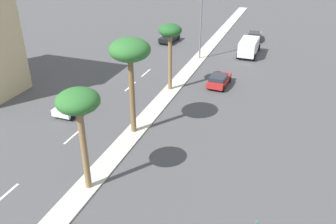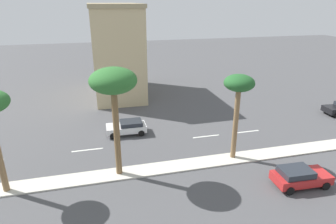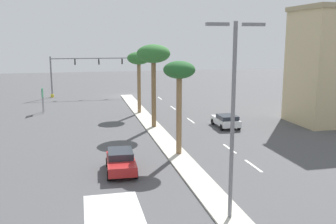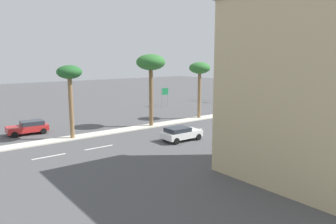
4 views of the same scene
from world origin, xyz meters
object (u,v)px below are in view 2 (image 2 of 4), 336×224
at_px(commercial_building, 116,51).
at_px(sedan_red_front, 300,176).
at_px(sedan_white_rear, 127,127).
at_px(palm_tree_far, 113,84).
at_px(palm_tree_leading, 239,88).

height_order(commercial_building, sedan_red_front, commercial_building).
xyz_separation_m(commercial_building, sedan_white_rear, (14.30, -0.43, -5.53)).
relative_size(commercial_building, sedan_white_rear, 3.23).
bearing_deg(commercial_building, palm_tree_far, -5.22).
distance_m(palm_tree_far, sedan_red_front, 15.17).
xyz_separation_m(commercial_building, palm_tree_leading, (21.55, 7.86, 0.07)).
distance_m(commercial_building, palm_tree_far, 21.79).
height_order(commercial_building, palm_tree_far, commercial_building).
bearing_deg(sedan_white_rear, commercial_building, 178.26).
xyz_separation_m(palm_tree_leading, sedan_white_rear, (-7.25, -8.29, -5.60)).
height_order(commercial_building, palm_tree_leading, commercial_building).
height_order(palm_tree_leading, sedan_white_rear, palm_tree_leading).
distance_m(palm_tree_far, palm_tree_leading, 9.90).
height_order(sedan_white_rear, sedan_red_front, sedan_red_front).
xyz_separation_m(palm_tree_leading, sedan_red_front, (4.92, 2.95, -5.58)).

